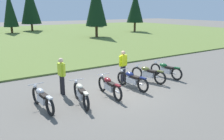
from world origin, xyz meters
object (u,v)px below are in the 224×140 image
Objects in this scene: motorcycle_silver at (42,98)px; motorcycle_cream at (81,93)px; motorcycle_maroon at (109,86)px; rider_checking_bike at (123,64)px; motorcycle_british_green at (166,70)px; rider_with_back_turned at (62,74)px; motorcycle_olive at (148,74)px; motorcycle_navy at (132,80)px.

motorcycle_silver and motorcycle_cream have the same top height.
rider_checking_bike reaches higher than motorcycle_maroon.
motorcycle_cream is 1.25× the size of rider_checking_bike.
motorcycle_british_green is 2.61m from rider_checking_bike.
motorcycle_olive is at bearing -8.45° from rider_with_back_turned.
motorcycle_cream is 1.00× the size of motorcycle_british_green.
motorcycle_olive is (5.70, 0.44, 0.00)m from motorcycle_silver.
motorcycle_maroon is at bearing -37.74° from rider_with_back_turned.
motorcycle_navy is at bearing 0.56° from motorcycle_silver.
motorcycle_british_green is 1.25× the size of rider_with_back_turned.
motorcycle_silver is 4.33m from motorcycle_navy.
rider_checking_bike is (-2.48, 0.63, 0.51)m from motorcycle_british_green.
motorcycle_cream is at bearing -171.72° from motorcycle_british_green.
motorcycle_olive is 1.35m from motorcycle_british_green.
rider_checking_bike is at bearing 0.33° from rider_with_back_turned.
motorcycle_maroon and motorcycle_olive have the same top height.
motorcycle_navy is 1.25× the size of rider_with_back_turned.
motorcycle_maroon is 1.26× the size of rider_checking_bike.
motorcycle_maroon is at bearing -3.85° from motorcycle_silver.
motorcycle_cream is 1.53m from rider_with_back_turned.
motorcycle_silver is 1.26× the size of rider_with_back_turned.
motorcycle_silver is at bearing -175.62° from motorcycle_olive.
motorcycle_silver and motorcycle_navy have the same top height.
rider_checking_bike is (1.68, 1.32, 0.51)m from motorcycle_maroon.
motorcycle_silver is 1.49m from motorcycle_cream.
motorcycle_silver is at bearing -166.21° from rider_checking_bike.
motorcycle_silver is 5.72m from motorcycle_olive.
rider_with_back_turned is 3.35m from rider_checking_bike.
rider_checking_bike is (0.24, 1.08, 0.51)m from motorcycle_navy.
motorcycle_olive is at bearing -177.77° from motorcycle_british_green.
rider_with_back_turned is at bearing 171.55° from motorcycle_olive.
motorcycle_cream is 2.90m from motorcycle_navy.
motorcycle_cream and motorcycle_british_green have the same top height.
rider_with_back_turned reaches higher than motorcycle_british_green.
motorcycle_maroon is 1.26× the size of rider_with_back_turned.
motorcycle_olive is at bearing -31.27° from rider_checking_bike.
motorcycle_olive is (4.24, 0.76, 0.00)m from motorcycle_cream.
motorcycle_maroon is (1.44, 0.13, 0.00)m from motorcycle_cream.
motorcycle_olive is at bearing 12.67° from motorcycle_maroon.
rider_checking_bike is at bearing 13.79° from motorcycle_silver.
motorcycle_cream is 1.03× the size of motorcycle_olive.
motorcycle_cream is at bearing -12.57° from motorcycle_silver.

